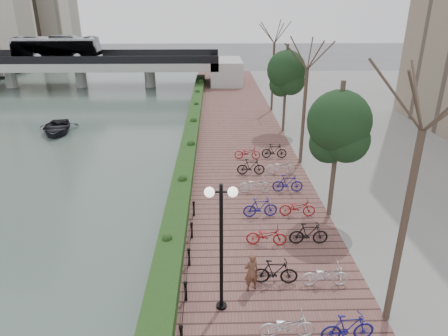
{
  "coord_description": "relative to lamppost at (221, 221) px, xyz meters",
  "views": [
    {
      "loc": [
        2.45,
        -8.11,
        9.99
      ],
      "look_at": [
        2.92,
        11.44,
        2.0
      ],
      "focal_mm": 32.0,
      "sensor_mm": 36.0,
      "label": 1
    }
  ],
  "objects": [
    {
      "name": "river_water",
      "position": [
        -17.62,
        22.37,
        -3.81
      ],
      "size": [
        30.0,
        130.0,
        0.02
      ],
      "primitive_type": "cube",
      "color": "#47594F",
      "rests_on": "ground"
    },
    {
      "name": "promenade",
      "position": [
        1.38,
        14.87,
        -3.57
      ],
      "size": [
        8.0,
        75.0,
        0.5
      ],
      "primitive_type": "cube",
      "color": "brown",
      "rests_on": "ground"
    },
    {
      "name": "hedge",
      "position": [
        -2.02,
        17.37,
        -3.02
      ],
      "size": [
        1.1,
        56.0,
        0.6
      ],
      "primitive_type": "cube",
      "color": "#193413",
      "rests_on": "promenade"
    },
    {
      "name": "chain_fence",
      "position": [
        -1.22,
        -0.63,
        -2.97
      ],
      "size": [
        0.1,
        14.1,
        0.7
      ],
      "color": "black",
      "rests_on": "promenade"
    },
    {
      "name": "lamppost",
      "position": [
        0.0,
        0.0,
        0.0
      ],
      "size": [
        1.02,
        0.32,
        4.57
      ],
      "color": "black",
      "rests_on": "promenade"
    },
    {
      "name": "pedestrian",
      "position": [
        1.08,
        0.9,
        -2.57
      ],
      "size": [
        0.63,
        0.51,
        1.49
      ],
      "primitive_type": "imported",
      "rotation": [
        0.0,
        0.0,
        3.46
      ],
      "color": "brown",
      "rests_on": "promenade"
    },
    {
      "name": "bicycle_parking",
      "position": [
        2.87,
        6.28,
        -2.85
      ],
      "size": [
        2.4,
        17.32,
        1.0
      ],
      "color": "silver",
      "rests_on": "promenade"
    },
    {
      "name": "street_trees",
      "position": [
        5.38,
        10.05,
        -0.13
      ],
      "size": [
        3.2,
        37.12,
        6.8
      ],
      "color": "#3E3024",
      "rests_on": "promenade"
    },
    {
      "name": "bridge",
      "position": [
        -18.15,
        42.37,
        -0.45
      ],
      "size": [
        36.0,
        10.77,
        6.5
      ],
      "color": "#A1A19C",
      "rests_on": "ground"
    },
    {
      "name": "boat",
      "position": [
        -13.44,
        21.79,
        -3.33
      ],
      "size": [
        4.17,
        5.17,
        0.95
      ],
      "primitive_type": "imported",
      "rotation": [
        0.0,
        0.0,
        0.21
      ],
      "color": "black",
      "rests_on": "river_water"
    }
  ]
}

